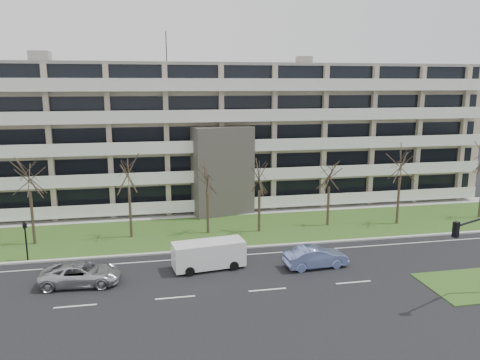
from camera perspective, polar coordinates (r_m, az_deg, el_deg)
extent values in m
plane|color=black|center=(31.41, 3.37, -13.21)|extent=(160.00, 160.00, 0.00)
cube|color=#29521B|center=(43.26, -0.93, -6.05)|extent=(90.00, 10.00, 0.06)
cube|color=#B2B2AD|center=(38.60, 0.40, -8.23)|extent=(90.00, 0.35, 0.12)
cube|color=#B2B2AD|center=(48.45, -2.08, -4.09)|extent=(90.00, 2.00, 0.08)
cube|color=#29521B|center=(35.75, 27.02, -11.29)|extent=(7.00, 5.00, 0.06)
cube|color=white|center=(37.24, 0.86, -9.08)|extent=(90.00, 0.12, 0.01)
cube|color=tan|center=(53.86, -3.31, 5.58)|extent=(60.00, 12.00, 15.00)
cube|color=gray|center=(53.59, -3.41, 13.74)|extent=(60.50, 12.50, 0.30)
cube|color=#4C4742|center=(47.43, -2.12, 1.10)|extent=(6.39, 3.69, 9.00)
cube|color=black|center=(47.77, -2.06, -1.89)|extent=(4.92, 1.19, 3.50)
cube|color=gray|center=(54.21, -23.21, 13.62)|extent=(2.00, 2.00, 1.20)
cylinder|color=black|center=(53.24, -8.98, 15.63)|extent=(0.10, 0.10, 3.50)
cube|color=black|center=(48.88, -2.28, -1.46)|extent=(58.00, 0.10, 1.80)
cube|color=white|center=(48.59, -2.14, -3.36)|extent=(58.00, 1.40, 0.22)
cube|color=white|center=(47.82, -2.02, -2.87)|extent=(58.00, 0.08, 1.00)
cube|color=black|center=(48.28, -2.30, 2.01)|extent=(58.00, 0.10, 1.80)
cube|color=white|center=(47.90, -2.16, 0.11)|extent=(58.00, 1.40, 0.22)
cube|color=white|center=(47.15, -2.05, 0.66)|extent=(58.00, 0.08, 1.00)
cube|color=black|center=(47.87, -2.33, 5.55)|extent=(58.00, 0.10, 1.80)
cube|color=white|center=(47.39, -2.19, 3.66)|extent=(58.00, 1.40, 0.22)
cube|color=white|center=(46.67, -2.07, 4.28)|extent=(58.00, 0.08, 1.00)
cube|color=black|center=(47.64, -2.36, 9.14)|extent=(58.00, 0.10, 1.80)
cube|color=white|center=(47.06, -2.22, 7.28)|extent=(58.00, 1.40, 0.22)
cube|color=white|center=(46.38, -2.10, 7.96)|extent=(58.00, 0.08, 1.00)
cube|color=black|center=(47.60, -2.39, 12.75)|extent=(58.00, 0.10, 1.80)
cube|color=white|center=(46.93, -2.25, 10.94)|extent=(58.00, 1.40, 0.22)
cube|color=white|center=(46.28, -2.13, 11.67)|extent=(58.00, 0.08, 1.00)
imported|color=#B8BAC0|center=(33.55, -18.85, -10.81)|extent=(5.42, 2.79, 1.46)
imported|color=#8096DE|center=(35.06, 9.20, -9.25)|extent=(4.78, 1.97, 1.54)
cube|color=white|center=(34.37, -3.84, -8.98)|extent=(5.37, 2.59, 1.82)
cube|color=black|center=(34.19, -3.86, -8.15)|extent=(4.97, 2.40, 0.67)
cube|color=white|center=(35.08, 0.05, -8.76)|extent=(0.58, 1.84, 1.15)
cylinder|color=black|center=(33.44, -6.13, -11.04)|extent=(0.69, 0.33, 0.67)
cylinder|color=black|center=(35.17, -6.83, -9.88)|extent=(0.69, 0.33, 0.67)
cylinder|color=black|center=(34.22, -0.73, -10.42)|extent=(0.69, 0.33, 0.67)
cylinder|color=black|center=(35.92, -1.69, -9.33)|extent=(0.69, 0.33, 0.67)
cylinder|color=black|center=(31.10, 26.89, -4.38)|extent=(4.38, 2.06, 0.13)
cube|color=black|center=(29.28, 24.83, -5.50)|extent=(0.39, 0.39, 0.91)
sphere|color=red|center=(29.20, 24.88, -4.96)|extent=(0.18, 0.18, 0.18)
sphere|color=orange|center=(29.28, 24.83, -5.50)|extent=(0.18, 0.18, 0.18)
sphere|color=green|center=(29.36, 24.78, -6.05)|extent=(0.18, 0.18, 0.18)
cylinder|color=black|center=(39.02, -24.62, -6.83)|extent=(0.12, 0.12, 3.06)
cube|color=black|center=(38.68, -24.78, -5.10)|extent=(0.35, 0.32, 0.33)
sphere|color=red|center=(38.68, -24.78, -5.10)|extent=(0.14, 0.14, 0.14)
cylinder|color=#382B21|center=(42.43, -23.97, -4.32)|extent=(0.24, 0.24, 4.49)
cylinder|color=#382B21|center=(41.65, -13.23, -3.92)|extent=(0.24, 0.24, 4.46)
cylinder|color=#382B21|center=(41.85, -3.96, -4.06)|extent=(0.24, 0.24, 3.74)
cylinder|color=#382B21|center=(42.24, 2.35, -3.83)|extent=(0.24, 0.24, 3.83)
cylinder|color=#382B21|center=(44.80, 10.69, -3.17)|extent=(0.24, 0.24, 3.77)
cylinder|color=#382B21|center=(46.91, 18.71, -2.46)|extent=(0.24, 0.24, 4.49)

